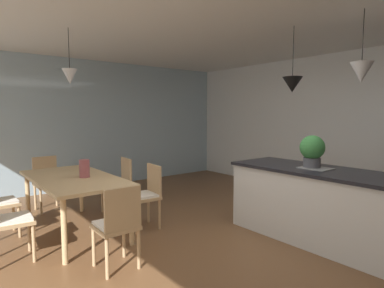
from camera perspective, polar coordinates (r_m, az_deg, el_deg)
ground_plane at (r=4.05m, az=6.11°, el=-17.87°), size 10.00×8.40×0.04m
ceiling_slab at (r=3.90m, az=6.55°, el=23.01°), size 10.00×8.40×0.12m
wall_back_kitchen at (r=6.45m, az=27.38°, el=2.78°), size 10.00×0.12×2.70m
window_wall_left_glazing at (r=7.20m, az=-17.12°, el=3.36°), size 0.06×8.40×2.70m
dining_table at (r=4.53m, az=-20.33°, el=-6.34°), size 1.88×0.94×0.75m
chair_kitchen_end at (r=3.40m, az=-13.12°, el=-13.68°), size 0.40×0.40×0.87m
chair_window_end at (r=5.80m, az=-24.34°, el=-6.04°), size 0.41×0.41×0.87m
chair_far_left at (r=5.25m, az=-12.90°, el=-6.85°), size 0.43×0.43×0.87m
chair_near_right at (r=4.00m, az=-30.05°, el=-11.37°), size 0.43×0.43×0.87m
chair_far_right at (r=4.52m, az=-8.22°, el=-8.76°), size 0.43×0.43×0.87m
kitchen_island at (r=4.33m, az=21.68°, el=-9.93°), size 2.22×0.85×0.91m
pendant_over_table at (r=4.63m, az=-20.93°, el=11.17°), size 0.20×0.20×0.73m
pendant_over_island_main at (r=4.43m, az=17.44°, el=10.07°), size 0.26×0.26×0.84m
pendant_over_island_aux at (r=4.01m, az=27.94°, el=11.21°), size 0.24×0.24×0.79m
potted_plant_on_island at (r=4.27m, az=20.62°, el=-1.01°), size 0.30×0.30×0.41m
vase_on_dining_table at (r=4.42m, az=-18.61°, el=-4.15°), size 0.13×0.13×0.23m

